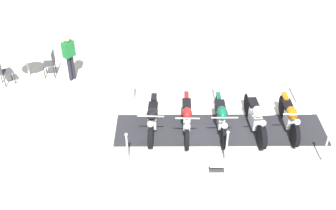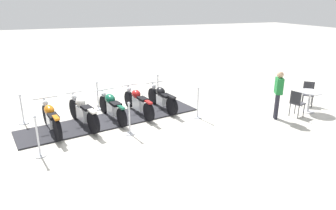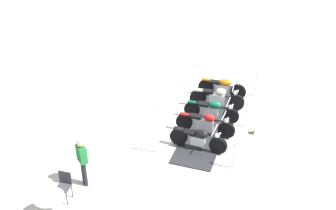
{
  "view_description": "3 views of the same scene",
  "coord_description": "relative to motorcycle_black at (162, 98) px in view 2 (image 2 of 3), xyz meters",
  "views": [
    {
      "loc": [
        0.37,
        -9.95,
        7.99
      ],
      "look_at": [
        -1.62,
        0.22,
        0.55
      ],
      "focal_mm": 45.34,
      "sensor_mm": 36.0,
      "label": 1
    },
    {
      "loc": [
        1.77,
        9.86,
        3.92
      ],
      "look_at": [
        -1.7,
        0.92,
        0.65
      ],
      "focal_mm": 32.65,
      "sensor_mm": 36.0,
      "label": 2
    },
    {
      "loc": [
        -12.65,
        -5.28,
        8.71
      ],
      "look_at": [
        -1.28,
        1.21,
        1.01
      ],
      "focal_mm": 43.66,
      "sensor_mm": 36.0,
      "label": 3
    }
  ],
  "objects": [
    {
      "name": "ground_plane",
      "position": [
        1.96,
        0.42,
        -0.47
      ],
      "size": [
        80.0,
        80.0,
        0.0
      ],
      "primitive_type": "plane",
      "color": "beige"
    },
    {
      "name": "display_platform",
      "position": [
        1.96,
        0.42,
        -0.45
      ],
      "size": [
        6.37,
        2.63,
        0.04
      ],
      "primitive_type": "cube",
      "rotation": [
        0.0,
        0.0,
        0.2
      ],
      "color": "#28282D",
      "rests_on": "ground_plane"
    },
    {
      "name": "motorcycle_black",
      "position": [
        0.0,
        0.0,
        0.0
      ],
      "size": [
        0.74,
        2.08,
        0.94
      ],
      "rotation": [
        0.0,
        0.0,
        -1.42
      ],
      "color": "black",
      "rests_on": "display_platform"
    },
    {
      "name": "motorcycle_maroon",
      "position": [
        0.98,
        0.19,
        0.02
      ],
      "size": [
        0.7,
        2.25,
        0.95
      ],
      "rotation": [
        0.0,
        0.0,
        -1.4
      ],
      "color": "black",
      "rests_on": "display_platform"
    },
    {
      "name": "motorcycle_forest",
      "position": [
        1.97,
        0.38,
        0.05
      ],
      "size": [
        0.76,
        2.17,
        0.93
      ],
      "rotation": [
        0.0,
        0.0,
        -1.37
      ],
      "color": "black",
      "rests_on": "display_platform"
    },
    {
      "name": "motorcycle_cream",
      "position": [
        2.95,
        0.59,
        0.03
      ],
      "size": [
        0.83,
        2.22,
        1.01
      ],
      "rotation": [
        0.0,
        0.0,
        -1.3
      ],
      "color": "black",
      "rests_on": "display_platform"
    },
    {
      "name": "motorcycle_copper",
      "position": [
        3.93,
        0.79,
        0.03
      ],
      "size": [
        0.79,
        2.06,
        0.99
      ],
      "rotation": [
        0.0,
        0.0,
        -1.37
      ],
      "color": "black",
      "rests_on": "display_platform"
    },
    {
      "name": "stanchion_left_rear",
      "position": [
        4.28,
        2.28,
        -0.07
      ],
      "size": [
        0.3,
        0.3,
        1.15
      ],
      "color": "silver",
      "rests_on": "ground_plane"
    },
    {
      "name": "stanchion_right_front",
      "position": [
        -0.36,
        -1.44,
        -0.13
      ],
      "size": [
        0.31,
        0.31,
        1.02
      ],
      "color": "silver",
      "rests_on": "ground_plane"
    },
    {
      "name": "stanchion_right_mid",
      "position": [
        2.23,
        -0.92,
        -0.14
      ],
      "size": [
        0.34,
        0.34,
        1.09
      ],
      "color": "silver",
      "rests_on": "ground_plane"
    },
    {
      "name": "stanchion_left_mid",
      "position": [
        1.69,
        1.76,
        -0.12
      ],
      "size": [
        0.31,
        0.31,
        1.05
      ],
      "color": "silver",
      "rests_on": "ground_plane"
    },
    {
      "name": "stanchion_right_rear",
      "position": [
        4.81,
        -0.4,
        -0.16
      ],
      "size": [
        0.34,
        0.34,
        1.02
      ],
      "color": "silver",
      "rests_on": "ground_plane"
    },
    {
      "name": "stanchion_left_front",
      "position": [
        -0.89,
        1.24,
        -0.08
      ],
      "size": [
        0.3,
        0.3,
        1.12
      ],
      "color": "silver",
      "rests_on": "ground_plane"
    },
    {
      "name": "info_placard",
      "position": [
        2.03,
        -1.27,
        -0.42
      ],
      "size": [
        0.44,
        0.28,
        0.19
      ],
      "rotation": [
        0.0,
        0.0,
        3.34
      ],
      "color": "#333338",
      "rests_on": "ground_plane"
    },
    {
      "name": "cafe_table",
      "position": [
        -5.0,
        2.19,
        0.13
      ],
      "size": [
        0.85,
        0.85,
        0.79
      ],
      "color": "#B7B7BC",
      "rests_on": "ground_plane"
    },
    {
      "name": "cafe_chair_near_table",
      "position": [
        -5.55,
        1.57,
        0.06
      ],
      "size": [
        0.56,
        0.56,
        0.93
      ],
      "rotation": [
        0.0,
        0.0,
        0.84
      ],
      "color": "#2D2D33",
      "rests_on": "ground_plane"
    },
    {
      "name": "cafe_chair_across_table",
      "position": [
        -4.2,
        2.4,
        0.08
      ],
      "size": [
        0.49,
        0.49,
        0.94
      ],
      "rotation": [
        0.0,
        0.0,
        -2.88
      ],
      "color": "#2D2D33",
      "rests_on": "ground_plane"
    },
    {
      "name": "bystander_person",
      "position": [
        -3.41,
        2.3,
        0.54
      ],
      "size": [
        0.38,
        0.46,
        1.68
      ],
      "rotation": [
        0.0,
        0.0,
        -0.49
      ],
      "color": "#23232D",
      "rests_on": "ground_plane"
    }
  ]
}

